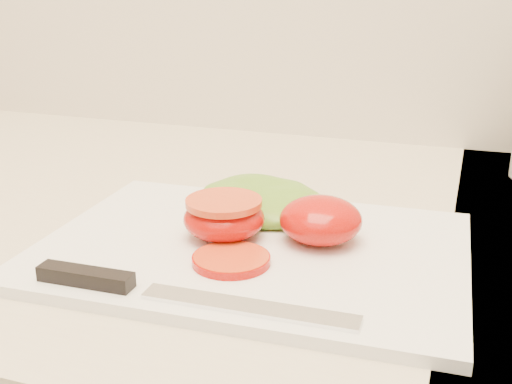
% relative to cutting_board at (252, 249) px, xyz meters
% --- Properties ---
extents(cutting_board, '(0.37, 0.28, 0.01)m').
position_rel_cutting_board_xyz_m(cutting_board, '(0.00, 0.00, 0.00)').
color(cutting_board, white).
rests_on(cutting_board, counter).
extents(tomato_half_dome, '(0.07, 0.07, 0.04)m').
position_rel_cutting_board_xyz_m(tomato_half_dome, '(0.05, 0.03, 0.03)').
color(tomato_half_dome, red).
rests_on(tomato_half_dome, cutting_board).
extents(tomato_half_cut, '(0.07, 0.07, 0.04)m').
position_rel_cutting_board_xyz_m(tomato_half_cut, '(-0.03, 0.01, 0.03)').
color(tomato_half_cut, red).
rests_on(tomato_half_cut, cutting_board).
extents(tomato_slice_0, '(0.06, 0.06, 0.01)m').
position_rel_cutting_board_xyz_m(tomato_slice_0, '(-0.00, -0.04, 0.01)').
color(tomato_slice_0, '#E65A23').
rests_on(tomato_slice_0, cutting_board).
extents(lettuce_leaf_0, '(0.16, 0.13, 0.03)m').
position_rel_cutting_board_xyz_m(lettuce_leaf_0, '(-0.02, 0.08, 0.02)').
color(lettuce_leaf_0, '#5D9E29').
rests_on(lettuce_leaf_0, cutting_board).
extents(knife, '(0.25, 0.03, 0.01)m').
position_rel_cutting_board_xyz_m(knife, '(-0.04, -0.11, 0.01)').
color(knife, silver).
rests_on(knife, cutting_board).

